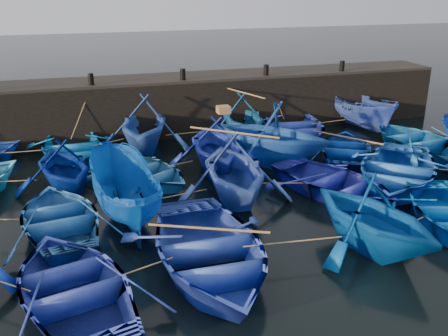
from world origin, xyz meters
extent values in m
plane|color=black|center=(0.00, 0.00, 0.00)|extent=(120.00, 120.00, 0.00)
cube|color=black|center=(0.00, 10.50, 1.25)|extent=(26.00, 2.50, 2.50)
cube|color=black|center=(0.00, 10.50, 2.56)|extent=(26.00, 2.50, 0.12)
cylinder|color=black|center=(-4.00, 9.60, 2.87)|extent=(0.24, 0.24, 0.50)
cylinder|color=black|center=(0.00, 9.60, 2.87)|extent=(0.24, 0.24, 0.50)
cylinder|color=black|center=(4.00, 9.60, 2.87)|extent=(0.24, 0.24, 0.50)
cylinder|color=black|center=(8.00, 9.60, 2.87)|extent=(0.24, 0.24, 0.50)
imported|color=#085CAD|center=(-5.08, 7.54, 0.53)|extent=(3.75, 5.18, 1.06)
imported|color=#214798|center=(-2.03, 8.13, 1.18)|extent=(4.96, 5.39, 2.37)
imported|color=#12558F|center=(2.38, 8.24, 1.08)|extent=(3.80, 4.32, 2.15)
imported|color=#2135A3|center=(4.81, 7.94, 0.55)|extent=(4.40, 5.73, 1.11)
imported|color=#29449C|center=(8.46, 8.16, 0.88)|extent=(2.17, 4.69, 1.76)
imported|color=navy|center=(-5.34, 4.32, 0.99)|extent=(4.04, 4.42, 1.98)
imported|color=#2669AA|center=(-2.66, 4.36, 0.45)|extent=(4.85, 5.28, 0.89)
imported|color=#172BA1|center=(0.11, 4.62, 1.14)|extent=(4.14, 4.68, 2.28)
imported|color=#1548A9|center=(2.32, 4.87, 1.29)|extent=(6.44, 6.43, 2.57)
imported|color=navy|center=(5.57, 4.51, 0.45)|extent=(4.81, 5.28, 0.90)
imported|color=blue|center=(8.88, 4.29, 0.54)|extent=(4.20, 5.52, 1.07)
imported|color=#205AA9|center=(-5.47, 1.28, 0.48)|extent=(3.89, 5.00, 0.95)
imported|color=#0542A1|center=(-3.63, 1.57, 0.93)|extent=(2.21, 4.94, 1.86)
imported|color=blue|center=(-0.09, 1.89, 1.17)|extent=(4.25, 4.81, 2.35)
imported|color=#1A2195|center=(3.33, 1.41, 0.49)|extent=(5.04, 5.72, 0.99)
imported|color=blue|center=(5.86, 1.56, 0.58)|extent=(6.64, 6.80, 1.15)
imported|color=navy|center=(-5.17, -2.40, 0.51)|extent=(4.63, 5.64, 1.02)
imported|color=blue|center=(-1.94, -1.92, 0.59)|extent=(4.09, 5.68, 1.17)
imported|color=#034694|center=(2.49, -2.17, 1.07)|extent=(4.50, 4.88, 2.14)
cube|color=olive|center=(0.41, 4.62, 2.42)|extent=(0.45, 0.44, 0.26)
cylinder|color=tan|center=(-7.00, 7.58, 0.55)|extent=(2.04, 0.12, 0.04)
cylinder|color=tan|center=(-3.56, 7.84, 0.55)|extent=(1.26, 0.62, 0.04)
cylinder|color=tan|center=(0.17, 8.19, 0.55)|extent=(2.62, 0.15, 0.04)
cylinder|color=tan|center=(3.60, 8.09, 0.55)|extent=(0.65, 0.34, 0.04)
cylinder|color=tan|center=(6.64, 8.05, 0.55)|extent=(1.85, 0.26, 0.04)
cylinder|color=tan|center=(-7.04, 4.44, 0.55)|extent=(1.60, 0.28, 0.04)
cylinder|color=tan|center=(-4.00, 4.34, 0.55)|extent=(0.88, 0.07, 0.04)
cylinder|color=tan|center=(-1.27, 4.49, 0.55)|extent=(0.97, 0.30, 0.04)
cylinder|color=tan|center=(1.22, 4.75, 0.55)|extent=(0.44, 0.29, 0.04)
cylinder|color=tan|center=(3.95, 4.69, 0.55)|extent=(1.45, 0.40, 0.04)
cylinder|color=tan|center=(7.22, 4.40, 0.55)|extent=(1.51, 0.26, 0.04)
cylinder|color=tan|center=(-4.55, 1.43, 0.55)|extent=(0.08, 0.29, 0.04)
cylinder|color=tan|center=(-1.86, 1.73, 0.55)|extent=(1.75, 0.36, 0.04)
cylinder|color=tan|center=(1.62, 1.65, 0.55)|extent=(1.63, 0.51, 0.04)
cylinder|color=tan|center=(4.60, 1.49, 0.55)|extent=(0.74, 0.18, 0.04)
cylinder|color=tan|center=(7.41, 1.24, 0.55)|extent=(1.31, 0.68, 0.04)
cylinder|color=tan|center=(-3.55, -2.16, 0.55)|extent=(1.44, 0.52, 0.04)
cylinder|color=tan|center=(0.27, -2.05, 0.55)|extent=(2.63, 0.29, 0.04)
cylinder|color=tan|center=(3.98, -1.96, 0.55)|extent=(1.19, 0.45, 0.04)
cylinder|color=tan|center=(-4.54, 9.12, 1.58)|extent=(1.12, 0.80, 2.09)
cylinder|color=tan|center=(-3.02, 9.42, 1.58)|extent=(2.00, 0.20, 2.09)
cylinder|color=tan|center=(3.19, 9.47, 1.58)|extent=(1.65, 0.09, 2.09)
cylinder|color=tan|center=(4.41, 9.32, 1.58)|extent=(0.86, 0.41, 2.08)
cylinder|color=tan|center=(8.23, 9.43, 1.58)|extent=(0.50, 0.19, 2.08)
cylinder|color=#99724C|center=(2.38, 8.24, 2.18)|extent=(1.08, 2.84, 0.06)
cylinder|color=#99724C|center=(5.57, 4.51, 0.93)|extent=(1.77, 2.49, 0.06)
cylinder|color=#99724C|center=(-0.09, 1.89, 2.38)|extent=(2.34, 1.97, 0.06)
cylinder|color=#99724C|center=(-1.94, -1.92, 1.20)|extent=(2.74, 1.32, 0.06)
camera|label=1|loc=(-4.69, -12.35, 6.86)|focal=40.00mm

